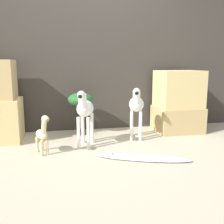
% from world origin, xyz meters
% --- Properties ---
extents(ground_plane, '(14.00, 14.00, 0.00)m').
position_xyz_m(ground_plane, '(0.00, 0.00, 0.00)').
color(ground_plane, '#B2A88E').
extents(wall_back, '(6.40, 0.08, 2.20)m').
position_xyz_m(wall_back, '(0.00, 1.28, 1.10)').
color(wall_back, '#38332D').
rests_on(wall_back, ground_plane).
extents(rock_pillar_right, '(0.67, 0.58, 0.93)m').
position_xyz_m(rock_pillar_right, '(1.31, 0.86, 0.45)').
color(rock_pillar_right, tan).
rests_on(rock_pillar_right, ground_plane).
extents(zebra_right, '(0.30, 0.50, 0.72)m').
position_xyz_m(zebra_right, '(0.57, 0.58, 0.47)').
color(zebra_right, white).
rests_on(zebra_right, ground_plane).
extents(zebra_left, '(0.30, 0.50, 0.72)m').
position_xyz_m(zebra_left, '(-0.16, 0.38, 0.47)').
color(zebra_left, white).
rests_on(zebra_left, ground_plane).
extents(giraffe_figurine, '(0.21, 0.37, 0.48)m').
position_xyz_m(giraffe_figurine, '(-0.67, 0.18, 0.26)').
color(giraffe_figurine, beige).
rests_on(giraffe_figurine, ground_plane).
extents(potted_palm_front, '(0.36, 0.36, 0.62)m').
position_xyz_m(potted_palm_front, '(-0.16, 0.95, 0.49)').
color(potted_palm_front, black).
rests_on(potted_palm_front, ground_plane).
extents(surfboard, '(1.05, 0.59, 0.08)m').
position_xyz_m(surfboard, '(0.40, -0.20, 0.02)').
color(surfboard, silver).
rests_on(surfboard, ground_plane).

